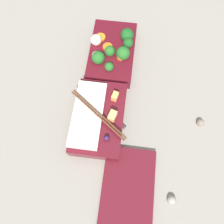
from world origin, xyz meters
name	(u,v)px	position (x,y,z in m)	size (l,w,h in m)	color
ground_plane	(107,88)	(0.00, 0.00, 0.00)	(3.00, 3.00, 0.00)	gray
bento_tray_vegetable	(111,52)	(-0.11, 0.00, 0.03)	(0.22, 0.14, 0.08)	#510F19
bento_tray_rice	(98,118)	(0.11, -0.01, 0.03)	(0.22, 0.17, 0.07)	#510F19
bento_lid	(128,189)	(0.29, 0.09, 0.01)	(0.22, 0.14, 0.01)	#510F19
pebble_0	(172,200)	(0.30, 0.21, 0.01)	(0.02, 0.02, 0.02)	gray
pebble_2	(200,123)	(0.08, 0.28, 0.01)	(0.02, 0.02, 0.02)	#7A6B5B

